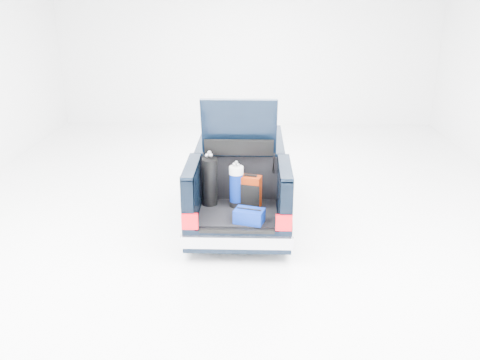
{
  "coord_description": "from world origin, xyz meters",
  "views": [
    {
      "loc": [
        0.28,
        -9.38,
        4.12
      ],
      "look_at": [
        0.0,
        -0.5,
        0.81
      ],
      "focal_mm": 38.0,
      "sensor_mm": 36.0,
      "label": 1
    }
  ],
  "objects_px": {
    "black_golf_bag": "(210,181)",
    "blue_duffel": "(249,216)",
    "red_suitcase": "(251,192)",
    "blue_golf_bag": "(236,186)",
    "car": "(241,176)"
  },
  "relations": [
    {
      "from": "blue_golf_bag",
      "to": "blue_duffel",
      "type": "xyz_separation_m",
      "value": [
        0.23,
        -0.66,
        -0.26
      ]
    },
    {
      "from": "blue_duffel",
      "to": "car",
      "type": "bearing_deg",
      "value": 111.41
    },
    {
      "from": "car",
      "to": "blue_duffel",
      "type": "relative_size",
      "value": 8.77
    },
    {
      "from": "red_suitcase",
      "to": "blue_duffel",
      "type": "xyz_separation_m",
      "value": [
        -0.01,
        -0.65,
        -0.16
      ]
    },
    {
      "from": "blue_golf_bag",
      "to": "blue_duffel",
      "type": "distance_m",
      "value": 0.75
    },
    {
      "from": "blue_golf_bag",
      "to": "black_golf_bag",
      "type": "bearing_deg",
      "value": 173.13
    },
    {
      "from": "black_golf_bag",
      "to": "blue_duffel",
      "type": "bearing_deg",
      "value": -63.13
    },
    {
      "from": "red_suitcase",
      "to": "blue_duffel",
      "type": "bearing_deg",
      "value": -76.52
    },
    {
      "from": "red_suitcase",
      "to": "black_golf_bag",
      "type": "bearing_deg",
      "value": -169.56
    },
    {
      "from": "blue_golf_bag",
      "to": "blue_duffel",
      "type": "relative_size",
      "value": 1.55
    },
    {
      "from": "car",
      "to": "red_suitcase",
      "type": "distance_m",
      "value": 1.39
    },
    {
      "from": "blue_golf_bag",
      "to": "car",
      "type": "bearing_deg",
      "value": 85.79
    },
    {
      "from": "car",
      "to": "black_golf_bag",
      "type": "bearing_deg",
      "value": -110.91
    },
    {
      "from": "red_suitcase",
      "to": "blue_golf_bag",
      "type": "bearing_deg",
      "value": -169.06
    },
    {
      "from": "blue_duffel",
      "to": "black_golf_bag",
      "type": "bearing_deg",
      "value": 150.71
    }
  ]
}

